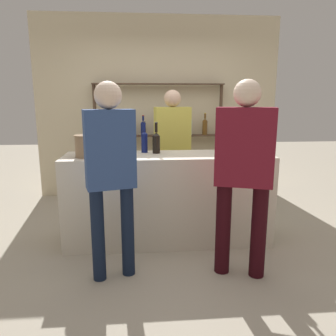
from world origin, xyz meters
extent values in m
plane|color=#B2A893|center=(0.00, 0.00, 0.00)|extent=(16.00, 16.00, 0.00)
cube|color=beige|center=(0.00, 0.00, 0.48)|extent=(2.20, 0.60, 0.97)
cube|color=beige|center=(0.00, 1.90, 1.40)|extent=(3.80, 0.12, 2.80)
cylinder|color=#4C3828|center=(-0.98, 1.72, 0.89)|extent=(0.05, 0.05, 1.78)
cylinder|color=#4C3828|center=(0.98, 1.72, 0.89)|extent=(0.05, 0.05, 1.78)
cube|color=#4C3828|center=(0.00, 1.72, 1.77)|extent=(2.01, 0.18, 0.02)
cube|color=#4C3828|center=(0.00, 1.72, 0.98)|extent=(2.01, 0.18, 0.02)
cylinder|color=silver|center=(-0.73, 1.72, 1.09)|extent=(0.07, 0.07, 0.21)
cone|color=silver|center=(-0.73, 1.72, 1.22)|extent=(0.07, 0.07, 0.03)
cylinder|color=silver|center=(-0.73, 1.72, 1.27)|extent=(0.02, 0.02, 0.08)
cylinder|color=#232328|center=(-0.73, 1.72, 1.31)|extent=(0.03, 0.03, 0.01)
cylinder|color=#0F1956|center=(-0.49, 1.72, 1.08)|extent=(0.08, 0.08, 0.19)
cone|color=#0F1956|center=(-0.49, 1.72, 1.19)|extent=(0.08, 0.08, 0.03)
cylinder|color=#0F1956|center=(-0.49, 1.72, 1.25)|extent=(0.03, 0.03, 0.09)
cylinder|color=black|center=(-0.49, 1.72, 1.30)|extent=(0.03, 0.03, 0.01)
cylinder|color=#0F1956|center=(-0.24, 1.72, 1.08)|extent=(0.08, 0.08, 0.19)
cone|color=#0F1956|center=(-0.24, 1.72, 1.20)|extent=(0.08, 0.08, 0.04)
cylinder|color=#0F1956|center=(-0.24, 1.72, 1.25)|extent=(0.03, 0.03, 0.07)
cylinder|color=maroon|center=(-0.24, 1.72, 1.29)|extent=(0.03, 0.03, 0.01)
cylinder|color=#0F1956|center=(0.00, 1.72, 1.10)|extent=(0.07, 0.07, 0.22)
cone|color=#0F1956|center=(0.00, 1.72, 1.22)|extent=(0.07, 0.07, 0.03)
cylinder|color=#0F1956|center=(0.00, 1.72, 1.28)|extent=(0.03, 0.03, 0.08)
cylinder|color=#232328|center=(0.00, 1.72, 1.33)|extent=(0.03, 0.03, 0.01)
cylinder|color=black|center=(0.24, 1.72, 1.10)|extent=(0.07, 0.07, 0.22)
cone|color=black|center=(0.24, 1.72, 1.22)|extent=(0.07, 0.07, 0.03)
cylinder|color=black|center=(0.24, 1.72, 1.28)|extent=(0.03, 0.03, 0.08)
cylinder|color=maroon|center=(0.24, 1.72, 1.32)|extent=(0.03, 0.03, 0.01)
cylinder|color=silver|center=(0.49, 1.72, 1.10)|extent=(0.08, 0.08, 0.23)
cone|color=silver|center=(0.49, 1.72, 1.24)|extent=(0.08, 0.08, 0.04)
cylinder|color=silver|center=(0.49, 1.72, 1.30)|extent=(0.03, 0.03, 0.08)
cylinder|color=maroon|center=(0.49, 1.72, 1.34)|extent=(0.03, 0.03, 0.01)
cylinder|color=brown|center=(0.73, 1.72, 1.10)|extent=(0.08, 0.08, 0.22)
cone|color=brown|center=(0.73, 1.72, 1.22)|extent=(0.08, 0.08, 0.04)
cylinder|color=brown|center=(0.73, 1.72, 1.28)|extent=(0.03, 0.03, 0.08)
cylinder|color=gold|center=(0.73, 1.72, 1.32)|extent=(0.03, 0.03, 0.01)
cylinder|color=#0F1956|center=(-0.25, 0.17, 1.07)|extent=(0.07, 0.07, 0.20)
cone|color=#0F1956|center=(-0.25, 0.17, 1.19)|extent=(0.07, 0.07, 0.03)
cylinder|color=#0F1956|center=(-0.25, 0.17, 1.25)|extent=(0.03, 0.03, 0.09)
cylinder|color=#232328|center=(-0.25, 0.17, 1.31)|extent=(0.03, 0.03, 0.01)
cylinder|color=black|center=(0.77, -0.18, 1.07)|extent=(0.07, 0.07, 0.21)
cone|color=black|center=(0.77, -0.18, 1.20)|extent=(0.07, 0.07, 0.03)
cylinder|color=black|center=(0.77, -0.18, 1.26)|extent=(0.03, 0.03, 0.09)
cylinder|color=maroon|center=(0.77, -0.18, 1.31)|extent=(0.03, 0.03, 0.01)
cylinder|color=black|center=(0.67, 0.16, 1.06)|extent=(0.09, 0.09, 0.19)
cone|color=black|center=(0.67, 0.16, 1.18)|extent=(0.09, 0.09, 0.04)
cylinder|color=black|center=(0.67, 0.16, 1.24)|extent=(0.03, 0.03, 0.09)
cylinder|color=gold|center=(0.67, 0.16, 1.29)|extent=(0.04, 0.04, 0.01)
cylinder|color=black|center=(-0.12, 0.10, 1.06)|extent=(0.08, 0.08, 0.19)
cone|color=black|center=(-0.12, 0.10, 1.18)|extent=(0.08, 0.08, 0.04)
cylinder|color=black|center=(-0.12, 0.10, 1.24)|extent=(0.03, 0.03, 0.10)
cylinder|color=black|center=(-0.12, 0.10, 1.30)|extent=(0.03, 0.03, 0.01)
cylinder|color=black|center=(-0.48, -0.07, 1.07)|extent=(0.07, 0.07, 0.20)
cone|color=black|center=(-0.48, -0.07, 1.18)|extent=(0.07, 0.07, 0.03)
cylinder|color=black|center=(-0.48, -0.07, 1.25)|extent=(0.03, 0.03, 0.10)
cylinder|color=#232328|center=(-0.48, -0.07, 1.30)|extent=(0.03, 0.03, 0.01)
cylinder|color=silver|center=(-0.69, 0.12, 0.97)|extent=(0.06, 0.06, 0.00)
cylinder|color=silver|center=(-0.69, 0.12, 1.01)|extent=(0.01, 0.01, 0.07)
cone|color=silver|center=(-0.69, 0.12, 1.08)|extent=(0.07, 0.07, 0.06)
cylinder|color=#846647|center=(-0.84, -0.07, 1.08)|extent=(0.22, 0.22, 0.22)
cylinder|color=#846647|center=(-0.84, -0.07, 1.19)|extent=(0.23, 0.23, 0.01)
cylinder|color=silver|center=(-0.82, 0.13, 1.05)|extent=(0.13, 0.13, 0.16)
sphere|color=tan|center=(-0.84, 0.08, 1.01)|extent=(0.02, 0.02, 0.02)
sphere|color=tan|center=(-0.84, 0.12, 1.04)|extent=(0.02, 0.02, 0.02)
sphere|color=tan|center=(-0.79, 0.17, 0.99)|extent=(0.02, 0.02, 0.02)
sphere|color=tan|center=(-0.85, 0.16, 1.05)|extent=(0.02, 0.02, 0.02)
sphere|color=tan|center=(-0.84, 0.11, 1.01)|extent=(0.02, 0.02, 0.02)
sphere|color=tan|center=(-0.82, 0.16, 1.03)|extent=(0.02, 0.02, 0.02)
sphere|color=tan|center=(-0.83, 0.13, 1.02)|extent=(0.02, 0.02, 0.02)
sphere|color=tan|center=(-0.79, 0.10, 0.99)|extent=(0.02, 0.02, 0.02)
cylinder|color=brown|center=(-0.02, 0.83, 0.40)|extent=(0.13, 0.13, 0.81)
cylinder|color=brown|center=(0.27, 0.87, 0.40)|extent=(0.13, 0.13, 0.81)
cube|color=#D1C64C|center=(0.13, 0.85, 1.13)|extent=(0.48, 0.26, 0.64)
sphere|color=#DBB293|center=(0.13, 0.85, 1.55)|extent=(0.22, 0.22, 0.22)
cylinder|color=black|center=(0.73, -0.82, 0.41)|extent=(0.13, 0.13, 0.83)
cylinder|color=black|center=(0.43, -0.72, 0.41)|extent=(0.13, 0.13, 0.83)
cube|color=maroon|center=(0.58, -0.77, 1.16)|extent=(0.52, 0.35, 0.66)
sphere|color=beige|center=(0.58, -0.77, 1.60)|extent=(0.22, 0.22, 0.22)
cylinder|color=#121C33|center=(-0.42, -0.69, 0.41)|extent=(0.11, 0.11, 0.82)
cylinder|color=#121C33|center=(-0.67, -0.76, 0.41)|extent=(0.11, 0.11, 0.82)
cube|color=navy|center=(-0.54, -0.73, 1.15)|extent=(0.44, 0.28, 0.65)
sphere|color=beige|center=(-0.54, -0.73, 1.58)|extent=(0.22, 0.22, 0.22)
camera|label=1|loc=(-0.29, -3.42, 1.56)|focal=35.00mm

